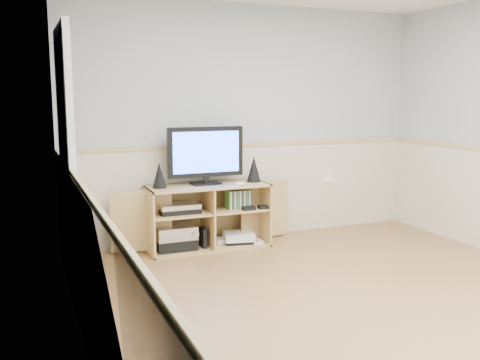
# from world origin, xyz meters

# --- Properties ---
(room) EXTENTS (4.04, 4.54, 2.54)m
(room) POSITION_xyz_m (-0.06, 0.12, 1.22)
(room) COLOR tan
(room) RESTS_ON ground
(media_cabinet) EXTENTS (1.94, 0.47, 0.65)m
(media_cabinet) POSITION_xyz_m (-0.57, 2.04, 0.33)
(media_cabinet) COLOR tan
(media_cabinet) RESTS_ON floor
(monitor) EXTENTS (0.79, 0.18, 0.59)m
(monitor) POSITION_xyz_m (-0.57, 2.04, 0.97)
(monitor) COLOR black
(monitor) RESTS_ON media_cabinet
(speaker_left) EXTENTS (0.14, 0.14, 0.25)m
(speaker_left) POSITION_xyz_m (-1.06, 2.01, 0.78)
(speaker_left) COLOR black
(speaker_left) RESTS_ON media_cabinet
(speaker_right) EXTENTS (0.15, 0.15, 0.27)m
(speaker_right) POSITION_xyz_m (-0.05, 2.01, 0.79)
(speaker_right) COLOR black
(speaker_right) RESTS_ON media_cabinet
(keyboard) EXTENTS (0.32, 0.19, 0.01)m
(keyboard) POSITION_xyz_m (-0.42, 1.85, 0.66)
(keyboard) COLOR white
(keyboard) RESTS_ON media_cabinet
(mouse) EXTENTS (0.11, 0.09, 0.04)m
(mouse) POSITION_xyz_m (-0.27, 1.85, 0.67)
(mouse) COLOR white
(mouse) RESTS_ON media_cabinet
(av_components) EXTENTS (0.50, 0.30, 0.47)m
(av_components) POSITION_xyz_m (-0.90, 1.99, 0.22)
(av_components) COLOR black
(av_components) RESTS_ON media_cabinet
(game_consoles) EXTENTS (0.46, 0.31, 0.11)m
(game_consoles) POSITION_xyz_m (-0.25, 1.97, 0.07)
(game_consoles) COLOR white
(game_consoles) RESTS_ON media_cabinet
(game_cases) EXTENTS (0.26, 0.14, 0.19)m
(game_cases) POSITION_xyz_m (-0.24, 1.97, 0.48)
(game_cases) COLOR #3F8C3F
(game_cases) RESTS_ON media_cabinet
(wall_outlet) EXTENTS (0.12, 0.03, 0.12)m
(wall_outlet) POSITION_xyz_m (1.00, 2.23, 0.60)
(wall_outlet) COLOR white
(wall_outlet) RESTS_ON wall_back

